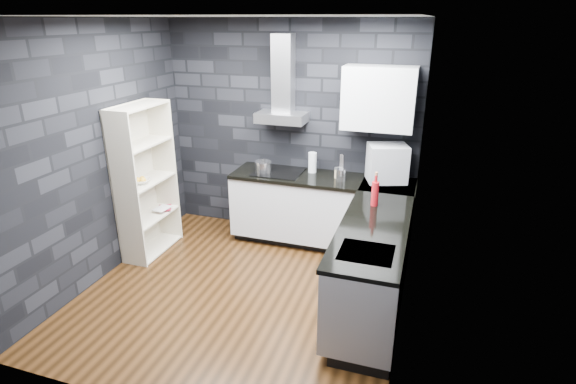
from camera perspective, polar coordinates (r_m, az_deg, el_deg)
The scene contains 28 objects.
ground at distance 4.86m, azimuth -5.71°, elevation -12.46°, with size 3.20×3.20×0.00m, color #3C220E.
ceiling at distance 4.05m, azimuth -7.19°, elevation 21.28°, with size 3.20×3.20×0.00m, color white.
wall_back at distance 5.72m, azimuth 0.30°, elevation 7.73°, with size 3.20×0.05×2.70m, color black.
wall_front at distance 2.98m, azimuth -19.23°, elevation -6.74°, with size 3.20×0.05×2.70m, color black.
wall_left at distance 5.13m, azimuth -23.24°, elevation 4.38°, with size 0.05×3.20×2.70m, color black.
wall_right at distance 3.91m, azimuth 15.93°, elevation 0.42°, with size 0.05×3.20×2.70m, color black.
toekick_back at distance 5.79m, azimuth 4.15°, elevation -5.91°, with size 2.18×0.50×0.10m, color black.
toekick_right at distance 4.62m, azimuth 10.72°, elevation -13.99°, with size 0.50×1.78×0.10m, color black.
counter_back_cab at distance 5.57m, azimuth 4.17°, elevation -2.15°, with size 2.20×0.60×0.76m, color silver.
counter_right_cab at distance 4.39m, azimuth 10.58°, elevation -9.32°, with size 0.60×1.80×0.76m, color silver.
counter_back_top at distance 5.42m, azimuth 4.26°, elevation 1.70°, with size 2.20×0.62×0.04m, color black.
counter_right_top at distance 4.21m, azimuth 10.81°, elevation -4.60°, with size 0.62×1.80×0.04m, color black.
counter_corner_top at distance 5.31m, azimuth 12.69°, elevation 0.81°, with size 0.62×0.62×0.04m, color black.
hood_body at distance 5.51m, azimuth -0.82°, elevation 9.44°, with size 0.60×0.34×0.12m, color #BBBCC0.
hood_chimney at distance 5.50m, azimuth -0.61°, elevation 14.79°, with size 0.24×0.20×0.90m, color #BBBCC0.
upper_cabinet at distance 5.20m, azimuth 11.47°, elevation 11.57°, with size 0.80×0.35×0.70m, color silver.
cooktop at distance 5.57m, azimuth -1.22°, elevation 2.57°, with size 0.58×0.50×0.01m, color black.
sink_rim at distance 3.76m, azimuth 9.92°, elevation -7.61°, with size 0.44×0.40×0.01m, color #BBBCC0.
pot at distance 5.55m, azimuth -3.16°, elevation 3.19°, with size 0.20×0.20×0.12m, color silver.
glass_vase at distance 5.54m, azimuth 3.11°, elevation 3.77°, with size 0.10×0.10×0.25m, color white.
storage_jar at distance 5.39m, azimuth 6.38°, elevation 2.35°, with size 0.09×0.09×0.11m, color tan.
utensil_crock at distance 5.30m, azimuth 6.73°, elevation 2.18°, with size 0.11×0.11×0.14m, color silver.
appliance_garage at distance 5.30m, azimuth 12.47°, elevation 3.60°, with size 0.43×0.34×0.43m, color #B0B2B8.
red_bottle at distance 4.62m, azimuth 10.98°, elevation -0.22°, with size 0.07×0.07×0.25m, color #AB131A.
bookshelf at distance 5.51m, azimuth -17.60°, elevation 1.29°, with size 0.34×0.80×1.80m, color beige.
fruit_bowl at distance 5.43m, azimuth -18.19°, elevation 1.34°, with size 0.21×0.21×0.05m, color silver.
book_red at distance 5.77m, azimuth -16.24°, elevation -1.16°, with size 0.16×0.02×0.21m, color maroon.
book_second at distance 5.75m, azimuth -16.37°, elevation -0.99°, with size 0.16×0.02×0.21m, color #B2B2B2.
Camera 1 is at (1.69, -3.68, 2.69)m, focal length 28.00 mm.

